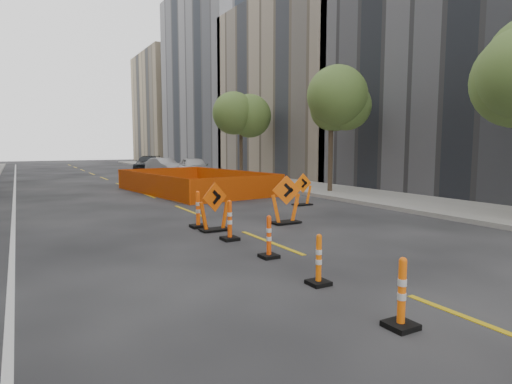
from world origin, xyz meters
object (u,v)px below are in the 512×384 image
channelizer_3 (319,259)px  chevron_sign_center (286,200)px  channelizer_6 (198,209)px  parked_car_far (148,164)px  channelizer_5 (230,220)px  chevron_sign_left (214,207)px  chevron_sign_right (302,189)px  parked_car_mid (164,166)px  channelizer_4 (269,237)px  channelizer_2 (402,293)px  parked_car_near (194,168)px

channelizer_3 → chevron_sign_center: (2.76, 5.31, 0.31)m
channelizer_6 → parked_car_far: (6.08, 28.43, 0.16)m
channelizer_3 → channelizer_5: 4.04m
chevron_sign_left → chevron_sign_right: (5.30, 3.07, -0.05)m
chevron_sign_center → parked_car_far: size_ratio=0.31×
channelizer_6 → parked_car_mid: bearing=75.4°
channelizer_4 → chevron_sign_left: bearing=87.3°
chevron_sign_right → parked_car_far: (0.54, 26.04, 0.06)m
channelizer_2 → channelizer_3: bearing=86.1°
channelizer_4 → channelizer_5: channelizer_5 is taller
channelizer_5 → parked_car_near: 21.17m
channelizer_3 → chevron_sign_right: 10.14m
channelizer_4 → parked_car_near: 23.09m
parked_car_mid → channelizer_6: bearing=-114.5°
chevron_sign_right → parked_car_mid: (0.52, 20.81, 0.04)m
chevron_sign_left → parked_car_far: parked_car_far is taller
channelizer_4 → channelizer_6: 4.03m
channelizer_4 → chevron_sign_left: (0.16, 3.34, 0.23)m
channelizer_3 → chevron_sign_right: bearing=56.3°
channelizer_6 → chevron_sign_right: bearing=23.3°
channelizer_2 → parked_car_far: (6.30, 36.49, 0.22)m
parked_car_mid → chevron_sign_right: bearing=-101.3°
channelizer_2 → parked_car_far: parked_car_far is taller
parked_car_mid → channelizer_2: bearing=-111.2°
chevron_sign_left → chevron_sign_center: (2.44, -0.05, 0.06)m
channelizer_3 → chevron_sign_left: chevron_sign_left is taller
channelizer_2 → chevron_sign_left: bearing=86.4°
channelizer_6 → parked_car_far: 29.07m
channelizer_3 → channelizer_4: bearing=85.2°
parked_car_mid → chevron_sign_center: bearing=-107.9°
channelizer_5 → chevron_sign_center: bearing=26.3°
chevron_sign_center → channelizer_6: bearing=-178.6°
parked_car_mid → channelizer_3: bearing=-111.7°
channelizer_2 → parked_car_mid: size_ratio=0.23×
parked_car_near → parked_car_mid: bearing=107.7°
channelizer_3 → channelizer_5: (0.18, 4.03, 0.07)m
channelizer_2 → channelizer_3: 2.02m
channelizer_4 → chevron_sign_right: size_ratio=0.72×
channelizer_2 → channelizer_5: (0.31, 6.05, 0.03)m
parked_car_near → channelizer_3: bearing=-96.2°
chevron_sign_left → chevron_sign_center: size_ratio=0.93×
channelizer_2 → chevron_sign_center: size_ratio=0.65×
parked_car_far → chevron_sign_center: bearing=-72.7°
channelizer_2 → channelizer_6: 8.07m
chevron_sign_left → chevron_sign_right: chevron_sign_left is taller
chevron_sign_center → chevron_sign_right: 4.23m
chevron_sign_center → parked_car_mid: (3.38, 23.93, -0.06)m
channelizer_3 → channelizer_2: bearing=-93.9°
chevron_sign_right → parked_car_near: bearing=87.2°
channelizer_6 → parked_car_mid: parked_car_mid is taller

